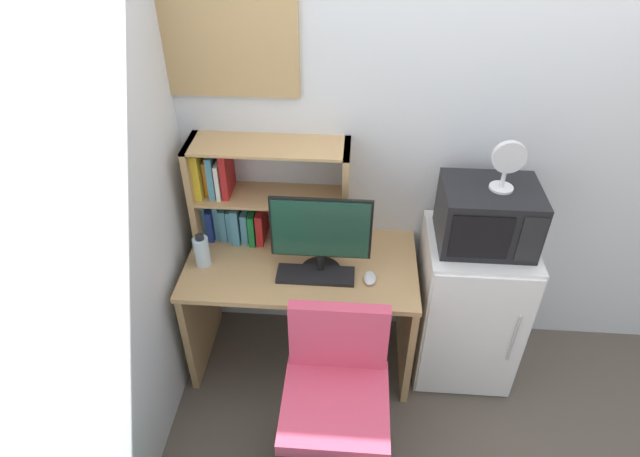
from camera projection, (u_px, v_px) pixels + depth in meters
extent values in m
cube|color=silver|center=(580.00, 142.00, 2.61)|extent=(6.40, 0.04, 2.60)
cube|color=silver|center=(1.00, 395.00, 1.43)|extent=(0.04, 4.40, 2.60)
cube|color=tan|center=(301.00, 265.00, 2.77)|extent=(1.20, 0.63, 0.03)
cube|color=tan|center=(201.00, 308.00, 3.02)|extent=(0.04, 0.57, 0.70)
cube|color=tan|center=(407.00, 320.00, 2.95)|extent=(0.04, 0.57, 0.70)
cube|color=tan|center=(197.00, 192.00, 2.77)|extent=(0.03, 0.25, 0.58)
cube|color=tan|center=(345.00, 198.00, 2.73)|extent=(0.03, 0.25, 0.58)
cube|color=tan|center=(267.00, 146.00, 2.58)|extent=(0.81, 0.25, 0.01)
cube|color=tan|center=(271.00, 196.00, 2.76)|extent=(0.74, 0.25, 0.01)
cube|color=teal|center=(207.00, 216.00, 2.90)|extent=(0.02, 0.14, 0.22)
cube|color=navy|center=(213.00, 220.00, 2.91)|extent=(0.03, 0.17, 0.19)
cube|color=teal|center=(219.00, 216.00, 2.90)|extent=(0.03, 0.14, 0.22)
cube|color=teal|center=(226.00, 219.00, 2.90)|extent=(0.04, 0.16, 0.19)
cube|color=teal|center=(232.00, 220.00, 2.90)|extent=(0.03, 0.17, 0.19)
cube|color=teal|center=(238.00, 219.00, 2.88)|extent=(0.04, 0.20, 0.22)
cube|color=teal|center=(247.00, 222.00, 2.89)|extent=(0.03, 0.18, 0.18)
cube|color=#197233|center=(254.00, 222.00, 2.88)|extent=(0.03, 0.20, 0.19)
cube|color=#B21E1E|center=(262.00, 222.00, 2.88)|extent=(0.04, 0.19, 0.19)
cube|color=gold|center=(201.00, 170.00, 2.71)|extent=(0.04, 0.20, 0.25)
cube|color=orange|center=(209.00, 174.00, 2.74)|extent=(0.02, 0.14, 0.19)
cube|color=teal|center=(214.00, 171.00, 2.72)|extent=(0.03, 0.19, 0.23)
cube|color=silver|center=(221.00, 175.00, 2.72)|extent=(0.02, 0.20, 0.20)
cube|color=#B21E1E|center=(227.00, 170.00, 2.71)|extent=(0.03, 0.19, 0.26)
cylinder|color=black|center=(321.00, 270.00, 2.70)|extent=(0.20, 0.20, 0.02)
cylinder|color=black|center=(321.00, 262.00, 2.67)|extent=(0.04, 0.04, 0.10)
cube|color=black|center=(321.00, 228.00, 2.55)|extent=(0.49, 0.01, 0.34)
cube|color=#193D2D|center=(321.00, 229.00, 2.54)|extent=(0.47, 0.02, 0.32)
cube|color=black|center=(316.00, 275.00, 2.67)|extent=(0.39, 0.14, 0.02)
ellipsoid|color=silver|center=(370.00, 278.00, 2.64)|extent=(0.06, 0.10, 0.03)
cylinder|color=silver|center=(202.00, 252.00, 2.70)|extent=(0.08, 0.08, 0.16)
cylinder|color=black|center=(199.00, 237.00, 2.65)|extent=(0.04, 0.04, 0.02)
cube|color=white|center=(467.00, 305.00, 2.90)|extent=(0.52, 0.50, 0.89)
cube|color=white|center=(474.00, 341.00, 2.70)|extent=(0.50, 0.01, 0.86)
cylinder|color=#B2B2B7|center=(514.00, 339.00, 2.65)|extent=(0.01, 0.01, 0.31)
cube|color=black|center=(488.00, 215.00, 2.55)|extent=(0.45, 0.35, 0.31)
cube|color=black|center=(480.00, 238.00, 2.41)|extent=(0.27, 0.01, 0.23)
cube|color=black|center=(531.00, 240.00, 2.39)|extent=(0.11, 0.01, 0.24)
cylinder|color=silver|center=(501.00, 188.00, 2.45)|extent=(0.11, 0.11, 0.01)
cylinder|color=silver|center=(503.00, 179.00, 2.42)|extent=(0.02, 0.02, 0.08)
cylinder|color=silver|center=(509.00, 157.00, 2.34)|extent=(0.15, 0.03, 0.15)
cylinder|color=black|center=(334.00, 435.00, 2.52)|extent=(0.04, 0.04, 0.41)
cube|color=#D84766|center=(335.00, 406.00, 2.38)|extent=(0.48, 0.48, 0.07)
cube|color=#D84766|center=(339.00, 335.00, 2.43)|extent=(0.45, 0.06, 0.37)
cube|color=tan|center=(219.00, 43.00, 2.42)|extent=(0.73, 0.02, 0.50)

